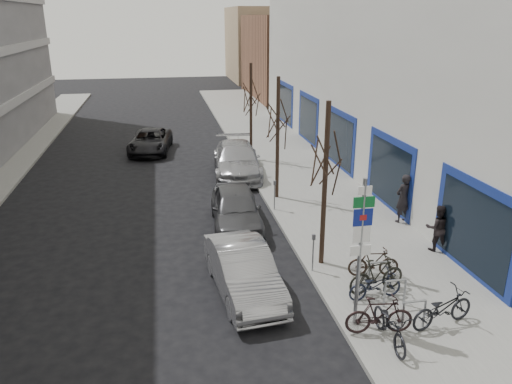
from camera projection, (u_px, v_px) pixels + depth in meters
name	position (u px, v px, depth m)	size (l,w,h in m)	color
ground	(266.00, 338.00, 12.90)	(120.00, 120.00, 0.00)	black
sidewalk_east	(317.00, 196.00, 22.93)	(5.00, 70.00, 0.15)	slate
commercial_building	(495.00, 68.00, 29.07)	(20.00, 32.00, 10.00)	#B7B7B2
brick_building_far	(310.00, 57.00, 50.92)	(12.00, 14.00, 8.00)	brown
tan_building_far	(281.00, 44.00, 64.74)	(13.00, 12.00, 9.00)	#937A5B
highway_sign_pole	(361.00, 245.00, 12.49)	(0.55, 0.10, 4.20)	gray
bike_rack	(395.00, 290.00, 13.91)	(0.66, 2.26, 0.83)	gray
tree_near	(327.00, 147.00, 15.23)	(1.80, 1.80, 5.50)	black
tree_mid	(278.00, 110.00, 21.26)	(1.80, 1.80, 5.50)	black
tree_far	(251.00, 89.00, 27.28)	(1.80, 1.80, 5.50)	black
meter_front	(313.00, 249.00, 15.75)	(0.10, 0.08, 1.27)	gray
meter_mid	(275.00, 192.00, 20.85)	(0.10, 0.08, 1.27)	gray
meter_back	(251.00, 158.00, 25.94)	(0.10, 0.08, 1.27)	gray
bike_near_left	(390.00, 323.00, 12.30)	(0.56, 1.85, 1.13)	black
bike_near_right	(379.00, 315.00, 12.68)	(0.53, 1.77, 1.07)	black
bike_mid_curb	(375.00, 283.00, 14.28)	(0.50, 1.64, 1.00)	black
bike_mid_inner	(377.00, 275.00, 14.61)	(0.55, 1.84, 1.12)	black
bike_far_curb	(443.00, 305.00, 13.00)	(0.59, 1.94, 1.18)	black
bike_far_inner	(374.00, 262.00, 15.51)	(0.48, 1.61, 0.98)	black
parked_car_front	(244.00, 271.00, 14.78)	(1.56, 4.47, 1.47)	#939397
parked_car_mid	(236.00, 208.00, 19.47)	(1.86, 4.62, 1.57)	#45464A
parked_car_back	(237.00, 160.00, 25.90)	(2.32, 5.71, 1.66)	#9D9DA2
lane_car	(150.00, 141.00, 30.40)	(2.26, 4.90, 1.36)	black
pedestrian_near	(403.00, 198.00, 19.52)	(0.72, 0.47, 1.96)	black
pedestrian_far	(437.00, 228.00, 17.17)	(0.62, 0.42, 1.68)	black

